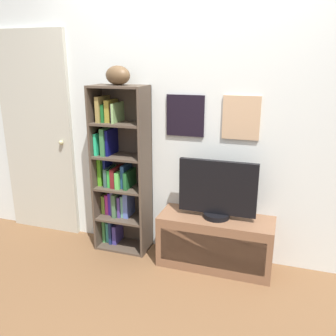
% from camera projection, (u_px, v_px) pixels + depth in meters
% --- Properties ---
extents(ground, '(5.20, 5.20, 0.04)m').
position_uv_depth(ground, '(142.00, 330.00, 2.41)').
color(ground, brown).
extents(back_wall, '(4.80, 0.08, 2.50)m').
position_uv_depth(back_wall, '(190.00, 117.00, 3.07)').
color(back_wall, silver).
rests_on(back_wall, ground).
extents(bookshelf, '(0.49, 0.28, 1.52)m').
position_uv_depth(bookshelf, '(118.00, 172.00, 3.28)').
color(bookshelf, '#483B2F').
rests_on(bookshelf, ground).
extents(football, '(0.29, 0.24, 0.16)m').
position_uv_depth(football, '(118.00, 75.00, 2.99)').
color(football, brown).
rests_on(football, bookshelf).
extents(tv_stand, '(0.96, 0.37, 0.45)m').
position_uv_depth(tv_stand, '(215.00, 242.00, 3.08)').
color(tv_stand, brown).
rests_on(tv_stand, ground).
extents(television, '(0.65, 0.22, 0.49)m').
position_uv_depth(television, '(217.00, 191.00, 2.94)').
color(television, black).
rests_on(television, tv_stand).
extents(door, '(0.78, 0.09, 2.00)m').
position_uv_depth(door, '(38.00, 136.00, 3.56)').
color(door, '#B4B2A1').
rests_on(door, ground).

